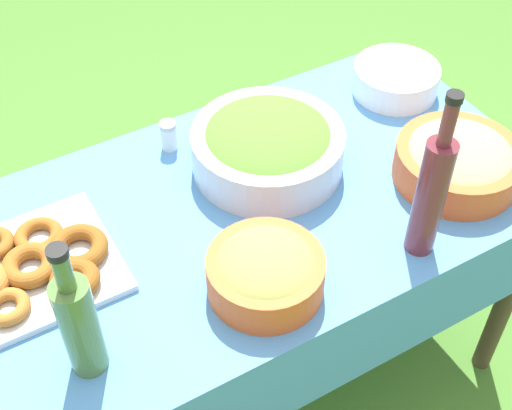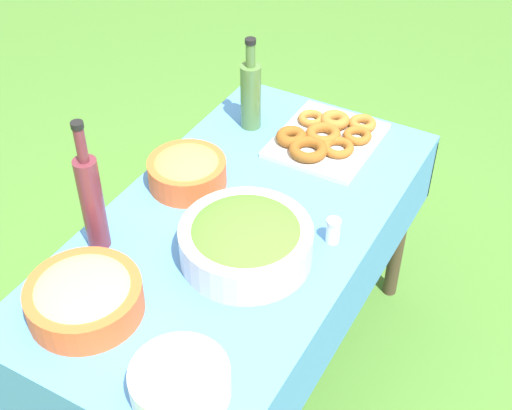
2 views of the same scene
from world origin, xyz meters
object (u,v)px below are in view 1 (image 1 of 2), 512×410
object	(u,v)px
pasta_bowl	(458,160)
donut_platter	(28,267)
salad_bowl	(268,145)
plate_stack	(396,79)
wine_bottle	(431,193)
olive_bowl	(266,271)
olive_oil_bottle	(79,323)

from	to	relation	value
pasta_bowl	donut_platter	bearing A→B (deg)	-12.62
salad_bowl	plate_stack	xyz separation A→B (m)	(-0.43, -0.08, -0.03)
salad_bowl	wine_bottle	world-z (taller)	wine_bottle
donut_platter	olive_bowl	world-z (taller)	olive_bowl
wine_bottle	olive_bowl	distance (m)	0.35
salad_bowl	donut_platter	world-z (taller)	salad_bowl
olive_bowl	plate_stack	bearing A→B (deg)	-147.78
pasta_bowl	donut_platter	xyz separation A→B (m)	(0.91, -0.20, -0.03)
pasta_bowl	plate_stack	size ratio (longest dim) A/B	1.28
olive_bowl	olive_oil_bottle	bearing A→B (deg)	-1.70
donut_platter	olive_bowl	bearing A→B (deg)	145.74
salad_bowl	pasta_bowl	world-z (taller)	salad_bowl
olive_oil_bottle	plate_stack	bearing A→B (deg)	-158.81
plate_stack	olive_bowl	xyz separation A→B (m)	(0.61, 0.38, 0.02)
salad_bowl	plate_stack	distance (m)	0.44
olive_oil_bottle	olive_bowl	xyz separation A→B (m)	(-0.35, 0.01, -0.07)
olive_oil_bottle	wine_bottle	distance (m)	0.69
pasta_bowl	olive_oil_bottle	distance (m)	0.89
donut_platter	wine_bottle	xyz separation A→B (m)	(-0.71, 0.33, 0.13)
salad_bowl	wine_bottle	distance (m)	0.40
plate_stack	wine_bottle	size ratio (longest dim) A/B	0.56
salad_bowl	olive_oil_bottle	distance (m)	0.61
wine_bottle	olive_bowl	xyz separation A→B (m)	(0.33, -0.06, -0.10)
pasta_bowl	olive_bowl	distance (m)	0.53
pasta_bowl	olive_bowl	xyz separation A→B (m)	(0.53, 0.06, 0.00)
pasta_bowl	wine_bottle	xyz separation A→B (m)	(0.20, 0.12, 0.10)
salad_bowl	olive_oil_bottle	bearing A→B (deg)	28.35
donut_platter	wine_bottle	world-z (taller)	wine_bottle
wine_bottle	plate_stack	bearing A→B (deg)	-122.31
donut_platter	olive_oil_bottle	xyz separation A→B (m)	(-0.03, 0.25, 0.10)
plate_stack	olive_bowl	bearing A→B (deg)	32.22
plate_stack	wine_bottle	world-z (taller)	wine_bottle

